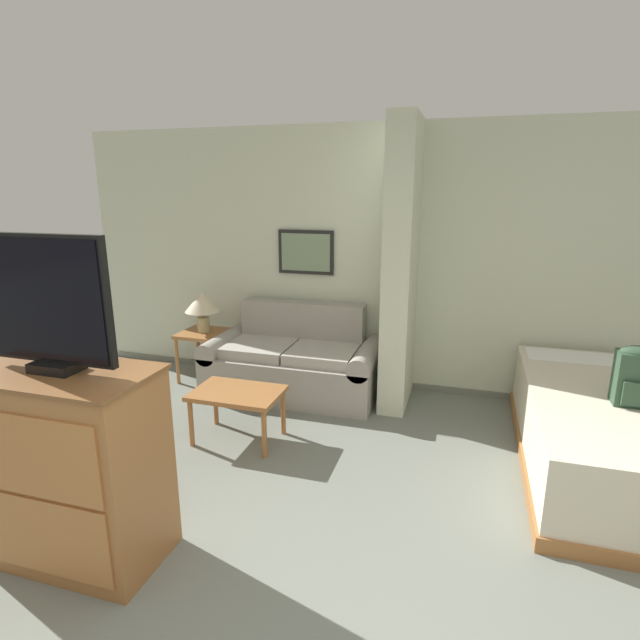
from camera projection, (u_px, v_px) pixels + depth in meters
The scene contains 10 objects.
wall_back at pixel (431, 263), 4.84m from camera, with size 7.47×0.16×2.60m.
wall_partition_pillar at pixel (401, 268), 4.51m from camera, with size 0.24×0.73×2.60m.
couch at pixel (294, 362), 4.99m from camera, with size 1.71×0.84×0.87m.
coffee_table at pixel (237, 397), 4.00m from camera, with size 0.71×0.48×0.43m.
side_table at pixel (204, 339), 5.29m from camera, with size 0.48×0.48×0.53m.
table_lamp at pixel (202, 303), 5.19m from camera, with size 0.36×0.36×0.44m.
tv_dresser at pixel (71, 466), 2.69m from camera, with size 0.99×0.54×1.09m.
tv at pixel (48, 305), 2.46m from camera, with size 0.73×0.16×0.70m.
bed at pixel (627, 434), 3.57m from camera, with size 1.40×2.17×0.58m.
backpack at pixel (638, 375), 3.31m from camera, with size 0.27×0.19×0.41m.
Camera 1 is at (0.35, -1.25, 1.99)m, focal length 28.00 mm.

